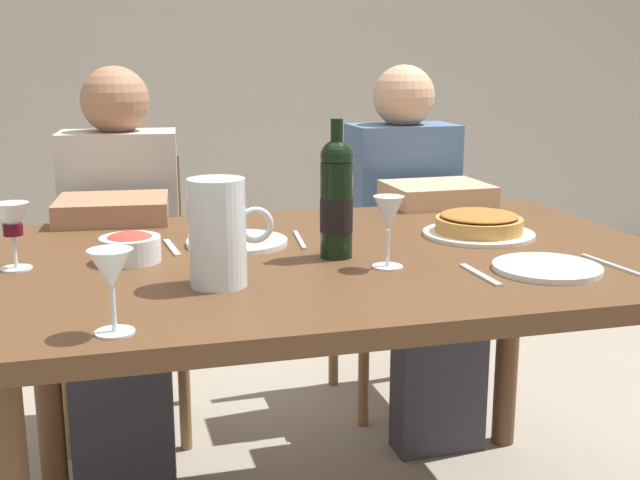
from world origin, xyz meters
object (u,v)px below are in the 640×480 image
object	(u,v)px
dining_table	(337,292)
wine_glass_left_diner	(388,216)
wine_bottle	(336,199)
diner_left	(121,257)
diner_right	(414,239)
salad_bowl	(130,246)
dinner_plate_left_setting	(547,268)
chair_right	(387,257)
wine_glass_centre	(12,223)
water_pitcher	(218,239)
wine_glass_right_diner	(111,273)
baked_tart	(479,225)
chair_left	(127,275)
dinner_plate_right_setting	(237,242)

from	to	relation	value
dining_table	wine_glass_left_diner	world-z (taller)	wine_glass_left_diner
wine_bottle	wine_glass_left_diner	size ratio (longest dim) A/B	2.00
diner_left	diner_right	xyz separation A→B (m)	(0.91, -0.00, 0.00)
salad_bowl	dinner_plate_left_setting	distance (m)	0.87
chair_right	diner_right	xyz separation A→B (m)	(0.00, -0.24, 0.12)
wine_glass_centre	water_pitcher	bearing A→B (deg)	-29.92
wine_glass_left_diner	chair_right	distance (m)	1.18
wine_glass_centre	dining_table	bearing A→B (deg)	-3.15
dining_table	wine_glass_right_diner	size ratio (longest dim) A/B	10.89
wine_glass_centre	chair_right	world-z (taller)	wine_glass_centre
baked_tart	diner_left	bearing A→B (deg)	144.81
wine_glass_right_diner	dinner_plate_left_setting	world-z (taller)	wine_glass_right_diner
wine_glass_right_diner	chair_left	size ratio (longest dim) A/B	0.16
baked_tart	wine_glass_right_diner	distance (m)	1.00
baked_tart	salad_bowl	world-z (taller)	salad_bowl
wine_glass_right_diner	diner_right	distance (m)	1.45
dinner_plate_right_setting	baked_tart	bearing A→B (deg)	-6.20
diner_right	diner_left	bearing A→B (deg)	-0.84
salad_bowl	dinner_plate_right_setting	world-z (taller)	salad_bowl
wine_glass_right_diner	diner_left	xyz separation A→B (m)	(0.03, 1.08, -0.24)
salad_bowl	wine_glass_left_diner	size ratio (longest dim) A/B	0.86
dining_table	wine_bottle	bearing A→B (deg)	-109.29
wine_glass_right_diner	dinner_plate_right_setting	xyz separation A→B (m)	(0.29, 0.55, -0.09)
chair_right	diner_right	distance (m)	0.26
dining_table	diner_left	size ratio (longest dim) A/B	1.29
wine_bottle	salad_bowl	xyz separation A→B (m)	(-0.44, 0.08, -0.10)
wine_bottle	wine_glass_centre	bearing A→B (deg)	173.83
wine_bottle	wine_glass_centre	world-z (taller)	wine_bottle
water_pitcher	chair_left	size ratio (longest dim) A/B	0.24
water_pitcher	dining_table	bearing A→B (deg)	32.69
dining_table	wine_glass_left_diner	distance (m)	0.26
wine_glass_left_diner	diner_left	bearing A→B (deg)	122.89
wine_glass_right_diner	wine_glass_centre	distance (m)	0.49
dinner_plate_left_setting	wine_bottle	bearing A→B (deg)	149.98
wine_glass_left_diner	dinner_plate_right_setting	bearing A→B (deg)	133.42
dinner_plate_right_setting	diner_left	bearing A→B (deg)	115.93
wine_glass_left_diner	wine_glass_centre	bearing A→B (deg)	166.02
dining_table	wine_glass_left_diner	xyz separation A→B (m)	(0.07, -0.15, 0.20)
dinner_plate_left_setting	diner_right	size ratio (longest dim) A/B	0.19
wine_glass_right_diner	water_pitcher	bearing A→B (deg)	48.79
wine_bottle	baked_tart	xyz separation A→B (m)	(0.39, 0.11, -0.10)
baked_tart	dinner_plate_right_setting	world-z (taller)	baked_tart
baked_tart	chair_right	size ratio (longest dim) A/B	0.31
chair_right	dinner_plate_right_setting	bearing A→B (deg)	48.83
wine_glass_centre	diner_right	size ratio (longest dim) A/B	0.12
baked_tart	chair_right	bearing A→B (deg)	85.30
diner_right	wine_glass_left_diner	bearing A→B (deg)	63.92
diner_right	wine_glass_right_diner	bearing A→B (deg)	48.19
water_pitcher	chair_left	xyz separation A→B (m)	(-0.15, 1.09, -0.35)
dinner_plate_right_setting	chair_right	size ratio (longest dim) A/B	0.27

